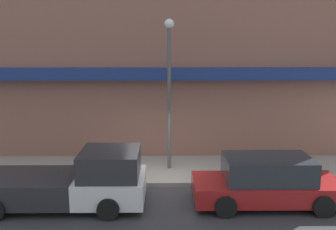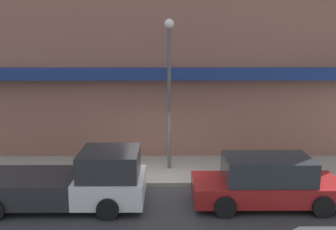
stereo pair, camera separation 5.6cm
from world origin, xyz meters
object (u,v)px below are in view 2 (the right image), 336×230
at_px(pickup_truck, 72,182).
at_px(parked_car, 267,182).
at_px(street_lamp, 169,78).
at_px(fire_hydrant, 99,170).

height_order(pickup_truck, parked_car, pickup_truck).
bearing_deg(street_lamp, fire_hydrant, -154.94).
height_order(fire_hydrant, street_lamp, street_lamp).
xyz_separation_m(pickup_truck, fire_hydrant, (0.50, 1.87, -0.26)).
relative_size(pickup_truck, parked_car, 1.14).
distance_m(pickup_truck, fire_hydrant, 1.95).
bearing_deg(pickup_truck, fire_hydrant, 74.22).
relative_size(pickup_truck, fire_hydrant, 7.46).
height_order(pickup_truck, fire_hydrant, pickup_truck).
height_order(parked_car, street_lamp, street_lamp).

